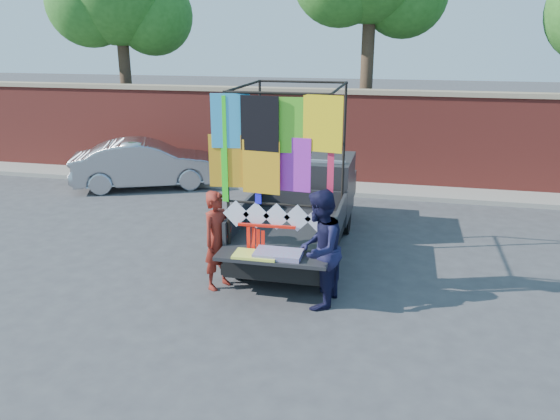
% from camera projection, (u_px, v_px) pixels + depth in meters
% --- Properties ---
extents(ground, '(90.00, 90.00, 0.00)m').
position_uv_depth(ground, '(261.00, 290.00, 8.99)').
color(ground, '#38383A').
rests_on(ground, ground).
extents(brick_wall, '(30.00, 0.45, 2.61)m').
position_uv_depth(brick_wall, '(324.00, 136.00, 15.07)').
color(brick_wall, maroon).
rests_on(brick_wall, ground).
extents(curb, '(30.00, 1.20, 0.12)m').
position_uv_depth(curb, '(319.00, 187.00, 14.81)').
color(curb, gray).
rests_on(curb, ground).
extents(pickup_truck, '(2.04, 5.12, 3.22)m').
position_uv_depth(pickup_truck, '(305.00, 202.00, 10.93)').
color(pickup_truck, black).
rests_on(pickup_truck, ground).
extents(sedan, '(4.14, 2.82, 1.29)m').
position_uv_depth(sedan, '(147.00, 164.00, 14.83)').
color(sedan, '#AAABB1').
rests_on(sedan, ground).
extents(woman, '(0.62, 0.71, 1.65)m').
position_uv_depth(woman, '(218.00, 240.00, 8.85)').
color(woman, maroon).
rests_on(woman, ground).
extents(man, '(0.81, 0.98, 1.84)m').
position_uv_depth(man, '(319.00, 249.00, 8.21)').
color(man, '#151534').
rests_on(man, ground).
extents(streamer_bundle, '(0.91, 0.08, 0.63)m').
position_uv_depth(streamer_bundle, '(260.00, 237.00, 8.50)').
color(streamer_bundle, '#F91C0D').
rests_on(streamer_bundle, ground).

